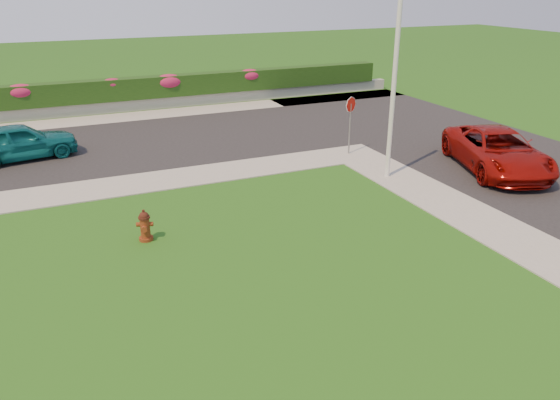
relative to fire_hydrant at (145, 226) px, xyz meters
name	(u,v)px	position (x,y,z in m)	size (l,w,h in m)	color
ground	(287,310)	(2.08, -4.55, -0.42)	(120.00, 120.00, 0.00)	black
street_right	(547,175)	(14.08, -0.55, -0.40)	(8.00, 32.00, 0.04)	black
street_far	(25,156)	(-2.92, 9.45, -0.40)	(26.00, 8.00, 0.04)	black
curb_corner	(353,154)	(9.08, 4.45, -0.40)	(2.00, 2.00, 0.04)	gray
sidewalk_beyond	(112,119)	(1.08, 14.45, -0.40)	(34.00, 2.00, 0.04)	gray
retaining_wall	(107,107)	(1.08, 15.95, -0.12)	(34.00, 0.40, 0.60)	gray
hedge	(105,90)	(1.08, 16.05, 0.73)	(32.00, 0.90, 1.10)	black
fire_hydrant	(145,226)	(0.00, 0.00, 0.00)	(0.46, 0.43, 0.88)	#56150D
suv_red	(497,151)	(12.71, 0.59, 0.36)	(2.45, 5.31, 1.48)	maroon
sedan_teal	(19,141)	(-3.03, 8.93, 0.33)	(1.68, 4.17, 1.42)	#0C585E
utility_pole	(393,92)	(8.75, 1.61, 2.58)	(0.16, 0.16, 5.99)	silver
stop_sign	(350,112)	(8.91, 4.53, 1.28)	(0.58, 0.28, 2.31)	slate
flower_clump_c	(21,91)	(-2.87, 15.95, 1.00)	(1.43, 0.92, 0.72)	#B71F57
flower_clump_d	(112,84)	(1.47, 15.95, 1.06)	(1.13, 0.73, 0.57)	#B71F57
flower_clump_e	(169,81)	(4.41, 15.95, 0.98)	(1.55, 1.00, 0.78)	#B71F57
flower_clump_f	(249,75)	(9.05, 15.95, 1.01)	(1.38, 0.89, 0.69)	#B71F57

